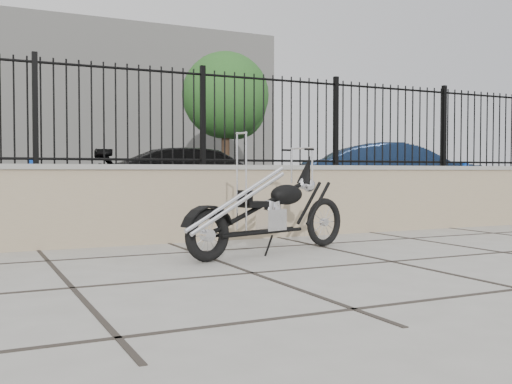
{
  "coord_description": "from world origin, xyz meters",
  "views": [
    {
      "loc": [
        -3.71,
        -4.62,
        0.88
      ],
      "look_at": [
        -0.83,
        1.31,
        0.65
      ],
      "focal_mm": 42.0,
      "sensor_mm": 36.0,
      "label": 1
    }
  ],
  "objects": [
    {
      "name": "ground_plane",
      "position": [
        0.0,
        0.0,
        0.0
      ],
      "size": [
        90.0,
        90.0,
        0.0
      ],
      "primitive_type": "plane",
      "color": "#99968E",
      "rests_on": "ground"
    },
    {
      "name": "parking_lot",
      "position": [
        0.0,
        12.5,
        0.0
      ],
      "size": [
        30.0,
        30.0,
        0.0
      ],
      "primitive_type": "plane",
      "color": "black",
      "rests_on": "ground"
    },
    {
      "name": "retaining_wall",
      "position": [
        0.0,
        2.5,
        0.48
      ],
      "size": [
        14.0,
        0.36,
        0.96
      ],
      "primitive_type": "cube",
      "color": "gray",
      "rests_on": "ground_plane"
    },
    {
      "name": "iron_fence",
      "position": [
        0.0,
        2.5,
        1.56
      ],
      "size": [
        14.0,
        0.08,
        1.2
      ],
      "primitive_type": "cube",
      "color": "black",
      "rests_on": "retaining_wall"
    },
    {
      "name": "background_building",
      "position": [
        0.0,
        26.5,
        4.0
      ],
      "size": [
        22.0,
        6.0,
        8.0
      ],
      "primitive_type": "cube",
      "color": "beige",
      "rests_on": "ground_plane"
    },
    {
      "name": "chopper_motorcycle",
      "position": [
        -0.83,
        1.01,
        0.65
      ],
      "size": [
        2.18,
        1.01,
        1.3
      ],
      "primitive_type": null,
      "rotation": [
        0.0,
        0.0,
        0.3
      ],
      "color": "black",
      "rests_on": "ground_plane"
    },
    {
      "name": "car_black",
      "position": [
        1.14,
        7.98,
        0.7
      ],
      "size": [
        5.05,
        2.68,
        1.39
      ],
      "primitive_type": "imported",
      "rotation": [
        0.0,
        0.0,
        1.41
      ],
      "color": "black",
      "rests_on": "parking_lot"
    },
    {
      "name": "car_blue",
      "position": [
        5.9,
        7.12,
        0.78
      ],
      "size": [
        4.98,
        3.3,
        1.55
      ],
      "primitive_type": "imported",
      "rotation": [
        0.0,
        0.0,
        1.18
      ],
      "color": "black",
      "rests_on": "parking_lot"
    },
    {
      "name": "bollard_a",
      "position": [
        -2.83,
        4.55,
        0.53
      ],
      "size": [
        0.17,
        0.17,
        1.06
      ],
      "primitive_type": "cylinder",
      "rotation": [
        0.0,
        0.0,
        -0.39
      ],
      "color": "#0C24BB",
      "rests_on": "ground_plane"
    },
    {
      "name": "bollard_b",
      "position": [
        1.72,
        5.13,
        0.45
      ],
      "size": [
        0.13,
        0.13,
        0.9
      ],
      "primitive_type": "cylinder",
      "rotation": [
        0.0,
        0.0,
        -0.29
      ],
      "color": "blue",
      "rests_on": "ground_plane"
    },
    {
      "name": "bollard_c",
      "position": [
        5.57,
        4.59,
        0.52
      ],
      "size": [
        0.14,
        0.14,
        1.04
      ],
      "primitive_type": "cylinder",
      "rotation": [
        0.0,
        0.0,
        -0.15
      ],
      "color": "blue",
      "rests_on": "ground_plane"
    },
    {
      "name": "tree_right",
      "position": [
        5.31,
        16.65,
        3.94
      ],
      "size": [
        3.33,
        3.33,
        5.62
      ],
      "rotation": [
        0.0,
        0.0,
        0.07
      ],
      "color": "#382619",
      "rests_on": "ground_plane"
    }
  ]
}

